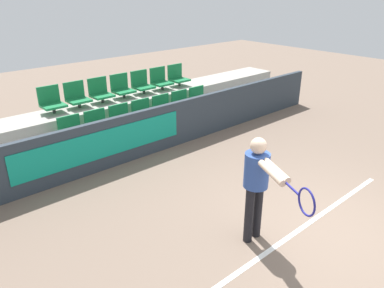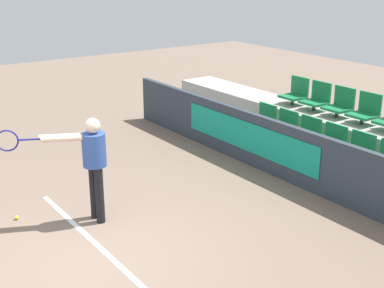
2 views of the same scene
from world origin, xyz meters
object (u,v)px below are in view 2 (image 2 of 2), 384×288
at_px(stadium_chair_1, 284,127).
at_px(stadium_chair_8, 317,98).
at_px(stadium_chair_2, 306,134).
at_px(stadium_chair_7, 296,93).
at_px(tennis_player, 90,158).
at_px(stadium_chair_3, 331,143).
at_px(stadium_chair_10, 365,111).
at_px(tennis_ball, 17,218).
at_px(stadium_chair_4, 358,152).
at_px(stadium_chair_9, 340,104).
at_px(stadium_chair_0, 263,120).

relative_size(stadium_chair_1, stadium_chair_8, 1.00).
relative_size(stadium_chair_2, stadium_chair_8, 1.00).
bearing_deg(stadium_chair_7, stadium_chair_8, 0.00).
relative_size(stadium_chair_2, tennis_player, 0.35).
distance_m(stadium_chair_3, stadium_chair_10, 1.00).
relative_size(stadium_chair_7, tennis_ball, 8.66).
height_order(stadium_chair_3, tennis_ball, stadium_chair_3).
height_order(stadium_chair_3, stadium_chair_8, stadium_chair_8).
bearing_deg(stadium_chair_4, stadium_chair_2, 180.00).
relative_size(stadium_chair_3, stadium_chair_4, 1.00).
relative_size(stadium_chair_3, stadium_chair_9, 1.00).
distance_m(stadium_chair_10, tennis_player, 5.18).
xyz_separation_m(stadium_chair_3, stadium_chair_4, (0.59, 0.00, 0.00)).
distance_m(stadium_chair_1, stadium_chair_8, 1.00).
relative_size(stadium_chair_0, stadium_chair_8, 1.00).
relative_size(stadium_chair_8, stadium_chair_9, 1.00).
xyz_separation_m(stadium_chair_3, tennis_player, (-0.97, -4.19, 0.32)).
bearing_deg(stadium_chair_2, stadium_chair_1, 180.00).
bearing_deg(stadium_chair_4, tennis_player, -110.45).
distance_m(stadium_chair_4, stadium_chair_9, 1.55).
bearing_deg(stadium_chair_4, stadium_chair_10, 123.48).
distance_m(stadium_chair_8, tennis_ball, 6.17).
bearing_deg(stadium_chair_3, stadium_chair_10, 90.00).
xyz_separation_m(stadium_chair_7, tennis_ball, (0.10, -6.05, -1.12)).
xyz_separation_m(stadium_chair_10, tennis_player, (-0.97, -5.09, -0.13)).
bearing_deg(stadium_chair_0, stadium_chair_9, 37.09).
xyz_separation_m(stadium_chair_2, stadium_chair_8, (-0.59, 0.89, 0.45)).
relative_size(stadium_chair_1, stadium_chair_2, 1.00).
bearing_deg(stadium_chair_3, stadium_chair_0, 180.00).
bearing_deg(tennis_ball, stadium_chair_8, 85.35).
bearing_deg(stadium_chair_0, stadium_chair_8, 56.52).
bearing_deg(stadium_chair_7, stadium_chair_0, -90.00).
height_order(stadium_chair_1, stadium_chair_9, stadium_chair_9).
bearing_deg(stadium_chair_10, tennis_ball, -105.46).
bearing_deg(stadium_chair_3, stadium_chair_7, 153.25).
relative_size(stadium_chair_9, stadium_chair_10, 1.00).
height_order(stadium_chair_10, tennis_ball, stadium_chair_10).
distance_m(stadium_chair_1, stadium_chair_7, 1.16).
bearing_deg(tennis_player, stadium_chair_2, 109.84).
height_order(stadium_chair_4, tennis_ball, stadium_chair_4).
height_order(stadium_chair_7, tennis_player, tennis_player).
bearing_deg(tennis_ball, tennis_player, 54.00).
height_order(stadium_chair_1, stadium_chair_2, same).
relative_size(stadium_chair_0, stadium_chair_9, 1.00).
bearing_deg(tennis_ball, stadium_chair_2, 78.15).
height_order(stadium_chair_1, stadium_chair_3, same).
relative_size(stadium_chair_1, stadium_chair_10, 1.00).
height_order(stadium_chair_1, stadium_chair_10, stadium_chair_10).
height_order(stadium_chair_0, stadium_chair_7, stadium_chair_7).
distance_m(stadium_chair_8, tennis_player, 5.09).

